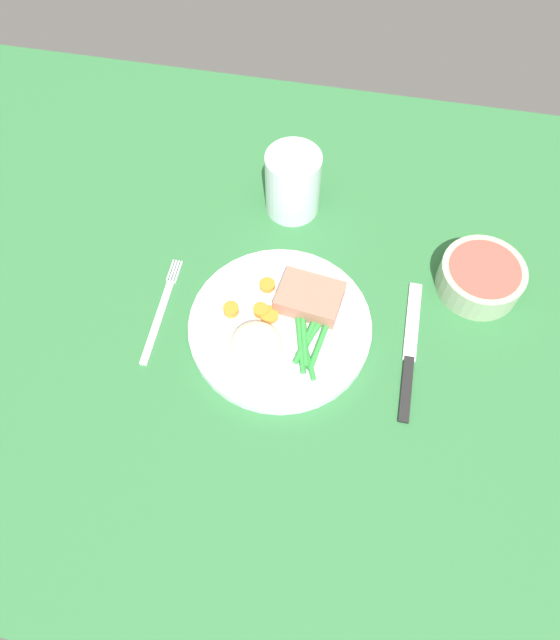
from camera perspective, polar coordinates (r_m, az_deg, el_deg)
name	(u,v)px	position (r cm, az deg, el deg)	size (l,w,h in cm)	color
dining_table	(270,306)	(81.72, -0.97, 1.37)	(120.00, 90.00, 2.00)	#2D6B38
dinner_plate	(280,327)	(78.00, 0.00, -0.65)	(24.15, 24.15, 1.60)	white
meat_portion	(310,298)	(77.87, 2.88, 2.10)	(8.27, 6.16, 2.57)	#A86B56
mashed_potatoes	(256,343)	(73.89, -2.29, -2.28)	(6.51, 6.15, 3.73)	beige
carrot_slices	(256,306)	(78.19, -2.29, 1.38)	(7.38, 6.89, 1.13)	orange
green_beans	(307,343)	(75.58, 2.67, -2.28)	(4.55, 9.54, 0.89)	#2D8C38
fork	(161,311)	(81.53, -11.40, 0.89)	(1.44, 16.60, 0.40)	silver
knife	(410,353)	(78.74, 12.41, -3.09)	(1.70, 20.50, 0.64)	black
water_glass	(296,187)	(87.47, 1.56, 12.75)	(7.97, 7.97, 10.13)	silver
salad_bowl	(481,277)	(84.75, 18.86, 4.00)	(11.40, 11.40, 4.26)	#99B28C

